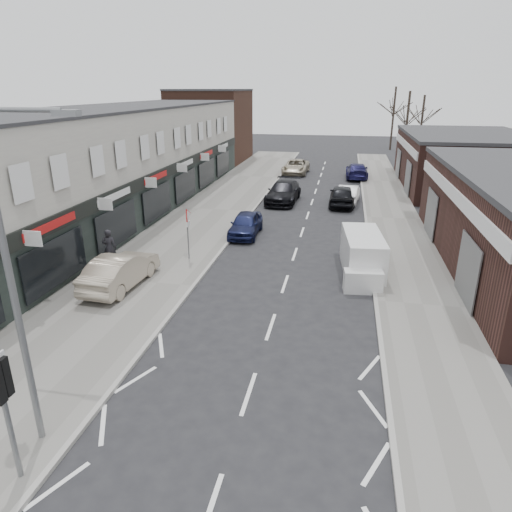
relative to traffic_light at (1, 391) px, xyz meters
The scene contains 21 objects.
ground 5.41m from the traffic_light, 24.61° to the left, with size 160.00×160.00×0.00m, color black.
pavement_left 24.24m from the traffic_light, 95.59° to the left, with size 5.50×64.00×0.12m, color slate.
pavement_right 26.18m from the traffic_light, 67.09° to the left, with size 3.50×64.00×0.12m, color slate.
shop_terrace_left 23.39m from the traffic_light, 112.93° to the left, with size 8.00×41.00×7.10m, color beige.
brick_block_far 47.91m from the traffic_light, 100.95° to the left, with size 8.00×10.00×8.00m, color #44271D.
right_unit_far 39.78m from the traffic_light, 64.86° to the left, with size 10.00×16.00×4.50m, color #3B201B.
tree_far_a 51.84m from the traffic_light, 75.00° to the left, with size 3.60×3.60×8.00m, color #382D26, non-canonical shape.
tree_far_b 58.28m from the traffic_light, 74.15° to the left, with size 3.60×3.60×7.50m, color #382D26, non-canonical shape.
tree_far_c 63.39m from the traffic_light, 78.25° to the left, with size 3.60×3.60×8.50m, color #382D26, non-canonical shape.
traffic_light is the anchor object (origin of this frame).
street_lamp 2.52m from the traffic_light, 95.88° to the left, with size 2.23×0.22×8.00m.
warning_sign 14.04m from the traffic_light, 93.10° to the left, with size 0.12×0.80×2.70m.
white_van 16.12m from the traffic_light, 60.91° to the left, with size 2.10×4.94×1.86m.
sedan_on_pavement 10.61m from the traffic_light, 104.23° to the left, with size 1.57×4.50×1.48m, color tan.
pedestrian 13.07m from the traffic_light, 108.85° to the left, with size 0.68×0.44×1.86m, color black.
parked_car_left_a 18.91m from the traffic_light, 86.56° to the left, with size 1.62×4.02×1.37m, color #13183C.
parked_car_left_b 27.75m from the traffic_light, 85.44° to the left, with size 2.21×5.44×1.58m, color black.
parked_car_left_c 40.23m from the traffic_light, 87.45° to the left, with size 2.38×5.16×1.44m, color #A39883.
parked_car_right_a 29.34m from the traffic_light, 75.93° to the left, with size 1.44×4.13×1.36m, color white.
parked_car_right_b 28.17m from the traffic_light, 76.31° to the left, with size 1.83×4.56×1.55m, color black.
parked_car_right_c 39.59m from the traffic_light, 78.48° to the left, with size 2.05×5.04×1.46m, color #161541.
Camera 1 is at (2.30, -8.76, 8.30)m, focal length 32.00 mm.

